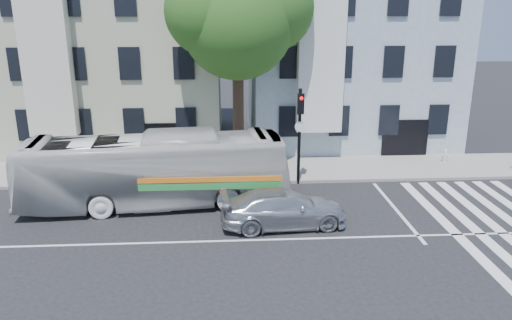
{
  "coord_description": "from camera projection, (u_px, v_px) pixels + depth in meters",
  "views": [
    {
      "loc": [
        -0.63,
        -16.66,
        8.26
      ],
      "look_at": [
        0.53,
        2.26,
        2.4
      ],
      "focal_mm": 35.0,
      "sensor_mm": 36.0,
      "label": 1
    }
  ],
  "objects": [
    {
      "name": "ground",
      "position": [
        245.0,
        240.0,
        18.36
      ],
      "size": [
        120.0,
        120.0,
        0.0
      ],
      "primitive_type": "plane",
      "color": "black",
      "rests_on": "ground"
    },
    {
      "name": "sidewalk_far",
      "position": [
        239.0,
        170.0,
        25.97
      ],
      "size": [
        80.0,
        4.0,
        0.15
      ],
      "primitive_type": "cube",
      "color": "gray",
      "rests_on": "ground"
    },
    {
      "name": "building_left",
      "position": [
        121.0,
        53.0,
        30.63
      ],
      "size": [
        12.0,
        10.0,
        11.0
      ],
      "primitive_type": "cube",
      "color": "#ACAD91",
      "rests_on": "ground"
    },
    {
      "name": "building_right",
      "position": [
        346.0,
        52.0,
        31.45
      ],
      "size": [
        12.0,
        10.0,
        11.0
      ],
      "primitive_type": "cube",
      "color": "#92A3AE",
      "rests_on": "ground"
    },
    {
      "name": "street_tree",
      "position": [
        238.0,
        15.0,
        24.38
      ],
      "size": [
        7.3,
        5.9,
        11.1
      ],
      "color": "#2D2116",
      "rests_on": "ground"
    },
    {
      "name": "bus",
      "position": [
        156.0,
        170.0,
        21.23
      ],
      "size": [
        3.62,
        11.5,
        3.15
      ],
      "primitive_type": "imported",
      "rotation": [
        0.0,
        0.0,
        1.66
      ],
      "color": "silver",
      "rests_on": "ground"
    },
    {
      "name": "sedan",
      "position": [
        284.0,
        208.0,
        19.42
      ],
      "size": [
        2.41,
        5.08,
        1.43
      ],
      "primitive_type": "imported",
      "rotation": [
        0.0,
        0.0,
        1.65
      ],
      "color": "silver",
      "rests_on": "ground"
    },
    {
      "name": "hedge",
      "position": [
        164.0,
        174.0,
        24.01
      ],
      "size": [
        8.54,
        1.68,
        0.7
      ],
      "primitive_type": null,
      "rotation": [
        0.0,
        0.0,
        0.1
      ],
      "color": "#215C1D",
      "rests_on": "sidewalk_far"
    },
    {
      "name": "traffic_signal",
      "position": [
        300.0,
        124.0,
        23.31
      ],
      "size": [
        0.48,
        0.55,
        4.63
      ],
      "rotation": [
        0.0,
        0.0,
        -0.2
      ],
      "color": "black",
      "rests_on": "ground"
    },
    {
      "name": "fire_hydrant",
      "position": [
        445.0,
        155.0,
        27.11
      ],
      "size": [
        0.39,
        0.23,
        0.69
      ],
      "rotation": [
        0.0,
        0.0,
        -0.29
      ],
      "color": "silver",
      "rests_on": "sidewalk_far"
    }
  ]
}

